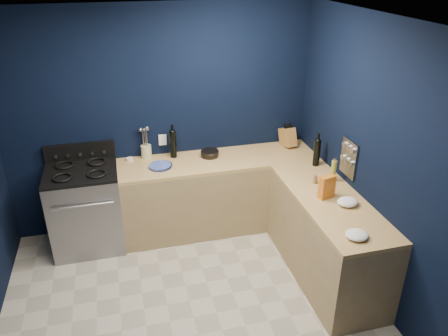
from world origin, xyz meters
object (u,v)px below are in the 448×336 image
object	(u,v)px
gas_range	(87,210)
utensil_crock	(146,151)
plate_stack	(160,166)
crouton_bag	(327,187)
knife_block	(288,137)

from	to	relation	value
gas_range	utensil_crock	size ratio (longest dim) A/B	6.14
plate_stack	utensil_crock	distance (m)	0.33
plate_stack	crouton_bag	size ratio (longest dim) A/B	1.07
plate_stack	knife_block	bearing A→B (deg)	7.47
crouton_bag	knife_block	bearing A→B (deg)	69.82
utensil_crock	knife_block	xyz separation A→B (m)	(1.71, -0.09, 0.04)
plate_stack	knife_block	size ratio (longest dim) A/B	1.08
utensil_crock	knife_block	bearing A→B (deg)	-3.13
plate_stack	knife_block	distance (m)	1.61
crouton_bag	gas_range	bearing A→B (deg)	139.51
gas_range	knife_block	distance (m)	2.51
gas_range	knife_block	size ratio (longest dim) A/B	4.03
knife_block	crouton_bag	size ratio (longest dim) A/B	0.99
gas_range	plate_stack	world-z (taller)	plate_stack
utensil_crock	plate_stack	bearing A→B (deg)	-68.40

